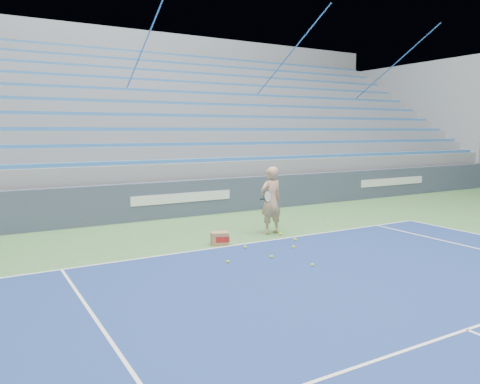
% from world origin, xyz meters
% --- Properties ---
extents(sponsor_barrier, '(30.00, 0.32, 1.10)m').
position_xyz_m(sponsor_barrier, '(0.00, 15.88, 0.55)').
color(sponsor_barrier, '#3B455A').
rests_on(sponsor_barrier, ground).
extents(bleachers, '(31.00, 9.15, 7.30)m').
position_xyz_m(bleachers, '(0.00, 21.60, 2.36)').
color(bleachers, gray).
rests_on(bleachers, ground).
extents(tennis_player, '(0.93, 0.85, 1.71)m').
position_xyz_m(tennis_player, '(1.03, 12.53, 0.85)').
color(tennis_player, tan).
rests_on(tennis_player, ground).
extents(ball_box, '(0.47, 0.42, 0.29)m').
position_xyz_m(ball_box, '(-0.62, 12.16, 0.15)').
color(ball_box, '#A2734E').
rests_on(ball_box, ground).
extents(tennis_ball_0, '(0.07, 0.07, 0.07)m').
position_xyz_m(tennis_ball_0, '(1.14, 12.26, 0.03)').
color(tennis_ball_0, '#D7EE30').
rests_on(tennis_ball_0, ground).
extents(tennis_ball_1, '(0.07, 0.07, 0.07)m').
position_xyz_m(tennis_ball_1, '(1.10, 11.59, 0.03)').
color(tennis_ball_1, '#D7EE30').
rests_on(tennis_ball_1, ground).
extents(tennis_ball_2, '(0.07, 0.07, 0.07)m').
position_xyz_m(tennis_ball_2, '(-0.25, 10.58, 0.03)').
color(tennis_ball_2, '#D7EE30').
rests_on(tennis_ball_2, ground).
extents(tennis_ball_3, '(0.07, 0.07, 0.07)m').
position_xyz_m(tennis_ball_3, '(0.10, 9.70, 0.03)').
color(tennis_ball_3, '#D7EE30').
rests_on(tennis_ball_3, ground).
extents(tennis_ball_4, '(0.07, 0.07, 0.07)m').
position_xyz_m(tennis_ball_4, '(-1.20, 10.71, 0.03)').
color(tennis_ball_4, '#D7EE30').
rests_on(tennis_ball_4, ground).
extents(tennis_ball_5, '(0.07, 0.07, 0.07)m').
position_xyz_m(tennis_ball_5, '(-0.31, 11.54, 0.03)').
color(tennis_ball_5, '#D7EE30').
rests_on(tennis_ball_5, ground).
extents(tennis_ball_6, '(0.07, 0.07, 0.07)m').
position_xyz_m(tennis_ball_6, '(0.63, 11.01, 0.03)').
color(tennis_ball_6, '#D7EE30').
rests_on(tennis_ball_6, ground).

